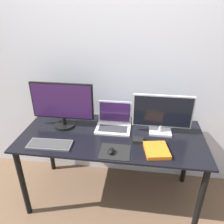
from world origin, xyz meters
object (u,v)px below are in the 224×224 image
keyboard (50,144)px  mouse (111,151)px  laptop (113,122)px  monitor_left (62,104)px  book (157,150)px  power_brick (138,140)px  monitor_right (162,114)px

keyboard → mouse: 0.53m
laptop → monitor_left: bearing=-174.5°
monitor_left → keyboard: (-0.02, -0.33, -0.22)m
mouse → book: 0.36m
mouse → power_brick: (0.21, 0.19, -0.01)m
laptop → book: bearing=-40.7°
laptop → mouse: 0.41m
monitor_left → mouse: (0.51, -0.37, -0.21)m
monitor_right → mouse: bearing=-137.7°
keyboard → book: book is taller
laptop → mouse: size_ratio=4.27×
monitor_left → book: 0.94m
keyboard → book: (0.88, 0.03, 0.01)m
keyboard → book: size_ratio=1.51×
monitor_left → book: monitor_left is taller
book → monitor_left: bearing=161.2°
monitor_left → laptop: 0.50m
monitor_left → power_brick: monitor_left is taller
mouse → book: mouse is taller
monitor_left → mouse: size_ratio=7.71×
laptop → keyboard: 0.61m
monitor_left → book: (0.86, -0.29, -0.22)m
keyboard → monitor_left: bearing=86.9°
monitor_left → power_brick: size_ratio=6.65×
monitor_right → power_brick: size_ratio=5.96×
laptop → power_brick: laptop is taller
laptop → mouse: laptop is taller
monitor_left → laptop: (0.47, 0.05, -0.17)m
monitor_right → mouse: (-0.40, -0.37, -0.17)m
keyboard → monitor_right: bearing=19.5°
monitor_right → book: (-0.05, -0.29, -0.18)m
mouse → book: size_ratio=0.31×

